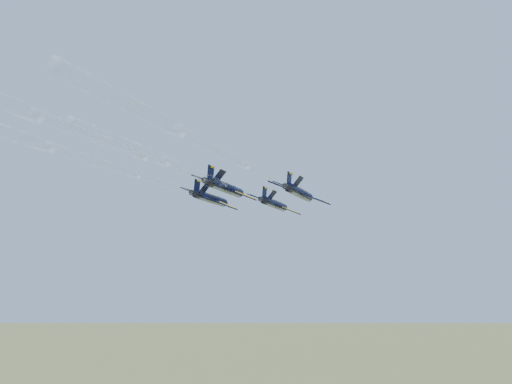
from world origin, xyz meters
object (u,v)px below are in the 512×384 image
(jet_slot, at_px, (226,188))
(jet_left, at_px, (211,199))
(jet_lead, at_px, (275,204))
(jet_right, at_px, (300,193))

(jet_slot, bearing_deg, jet_left, 125.81)
(jet_lead, bearing_deg, jet_right, -55.05)
(jet_right, distance_m, jet_slot, 13.87)
(jet_left, height_order, jet_right, same)
(jet_right, height_order, jet_slot, same)
(jet_left, distance_m, jet_right, 17.60)
(jet_right, relative_size, jet_slot, 1.00)
(jet_lead, distance_m, jet_slot, 22.89)
(jet_slot, bearing_deg, jet_right, 45.19)
(jet_lead, distance_m, jet_right, 15.91)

